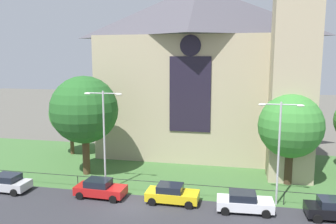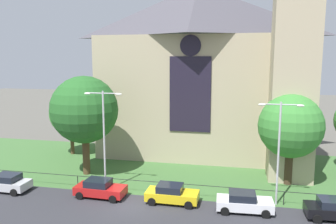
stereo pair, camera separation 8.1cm
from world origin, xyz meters
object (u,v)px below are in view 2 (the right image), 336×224
Objects in this scene: parked_car_silver at (6,183)px; parked_car_yellow at (172,194)px; tree_right_near at (291,126)px; parked_car_white at (244,202)px; tree_left_far at (71,114)px; parked_car_black at (335,209)px; church_building at (203,69)px; parked_car_red at (100,188)px; tree_left_near at (84,110)px; streetlamp_near at (104,129)px; streetlamp_far at (279,140)px.

parked_car_silver is 1.00× the size of parked_car_yellow.
tree_right_near reaches higher than parked_car_white.
tree_left_far is 29.47m from parked_car_black.
tree_right_near is at bearing 56.36° from parked_car_white.
church_building is at bearing 123.06° from parked_car_black.
parked_car_silver is (-0.13, -12.00, -4.19)m from tree_left_far.
parked_car_silver is 8.60m from parked_car_red.
tree_left_near is at bearing -134.88° from church_building.
tree_right_near is 1.99× the size of parked_car_silver.
parked_car_red is (0.08, -1.41, -4.80)m from streetlamp_near.
parked_car_yellow is (6.11, 0.10, 0.00)m from parked_car_red.
parked_car_silver is (-24.38, -6.87, -4.70)m from tree_right_near.
church_building is at bearing 15.11° from tree_left_far.
streetlamp_near is 7.94m from parked_car_yellow.
streetlamp_near is at bearing 168.79° from parked_car_white.
parked_car_white is at bearing -145.28° from streetlamp_far.
parked_car_yellow is at bearing -38.16° from tree_left_far.
tree_left_near is at bearing 157.49° from parked_car_white.
parked_car_yellow is at bearing -146.93° from tree_right_near.
tree_left_far is at bearing 128.35° from parked_car_red.
tree_right_near reaches higher than parked_car_yellow.
parked_car_red is at bearing -157.92° from tree_right_near.
parked_car_silver is (-22.88, -1.87, -4.50)m from streetlamp_far.
tree_left_near is at bearing 153.30° from parked_car_yellow.
streetlamp_near is 2.06× the size of parked_car_red.
tree_right_near is 1.96× the size of parked_car_black.
tree_right_near is at bearing 33.88° from parked_car_yellow.
parked_car_silver is at bearing 177.51° from parked_car_white.
streetlamp_far reaches higher than parked_car_silver.
church_building is at bearing 117.64° from streetlamp_far.
tree_left_near is 1.32× the size of tree_left_far.
streetlamp_near is (-15.88, -5.00, 0.10)m from tree_right_near.
streetlamp_near is 9.94m from parked_car_silver.
parked_car_silver is 0.99× the size of parked_car_black.
parked_car_white and parked_car_black have the same top height.
parked_car_white is 6.44m from parked_car_black.
church_building is 2.95× the size of streetlamp_near.
tree_left_near is 23.24m from parked_car_black.
parked_car_white is (15.41, -5.50, -5.76)m from tree_left_near.
tree_right_near is 8.50m from parked_car_black.
tree_left_near is at bearing 163.54° from parked_car_black.
parked_car_silver is at bearing -90.62° from tree_left_far.
parked_car_yellow is 12.12m from parked_car_black.
tree_left_near is 2.31× the size of parked_car_red.
tree_left_near is 1.12× the size of streetlamp_near.
parked_car_black is (18.31, -1.65, -4.80)m from streetlamp_near.
tree_left_near is 2.30× the size of parked_car_black.
parked_car_red is at bearing -178.25° from parked_car_yellow.
parked_car_yellow and parked_car_white have the same top height.
streetlamp_far is at bearing 31.86° from parked_car_white.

